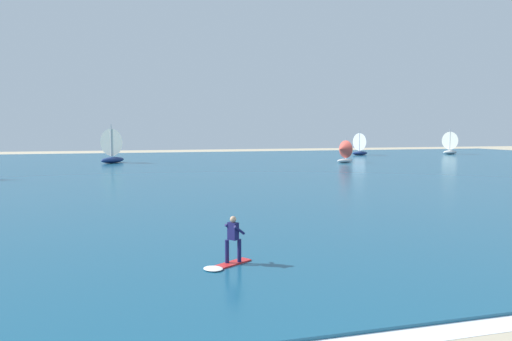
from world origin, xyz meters
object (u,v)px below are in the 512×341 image
kitesurfer (229,248)px  sailboat_mid_right (115,145)px  sailboat_trailing (362,144)px  sailboat_near_shore (452,143)px  sailboat_anchored_offshore (343,151)px

kitesurfer → sailboat_mid_right: bearing=94.7°
kitesurfer → sailboat_trailing: 74.47m
sailboat_trailing → sailboat_near_shore: bearing=-4.9°
kitesurfer → sailboat_trailing: size_ratio=0.43×
sailboat_mid_right → sailboat_near_shore: sailboat_mid_right is taller
kitesurfer → sailboat_trailing: (38.96, 63.44, 1.46)m
sailboat_near_shore → sailboat_mid_right: bearing=-173.0°
sailboat_trailing → sailboat_near_shore: size_ratio=0.94×
sailboat_mid_right → sailboat_anchored_offshore: sailboat_mid_right is taller
kitesurfer → sailboat_near_shore: (57.18, 61.90, 1.59)m
sailboat_near_shore → sailboat_anchored_offshore: 34.79m
sailboat_near_shore → sailboat_anchored_offshore: bearing=-152.0°
sailboat_trailing → sailboat_near_shore: sailboat_near_shore is taller
sailboat_trailing → sailboat_anchored_offshore: (-12.51, -17.86, -0.45)m
sailboat_mid_right → sailboat_near_shore: bearing=7.0°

